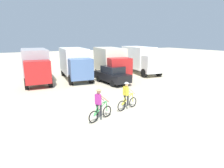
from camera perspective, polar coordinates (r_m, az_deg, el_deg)
ground_plane at (r=11.42m, az=13.41°, el=-9.79°), size 120.00×120.00×0.00m
box_truck_grey_hauler at (r=20.99m, az=-21.91°, el=5.55°), size 2.79×6.89×3.35m
box_truck_white_box at (r=21.53m, az=-11.08°, el=6.45°), size 3.03×6.95×3.35m
box_truck_cream_rv at (r=21.90m, az=-0.42°, el=6.82°), size 3.37×7.03×3.35m
box_truck_avon_van at (r=24.97m, az=8.46°, el=7.51°), size 3.13×6.98×3.35m
sedan_parked at (r=19.09m, az=0.07°, el=2.80°), size 2.20×4.37×1.76m
cyclist_orange_shirt at (r=10.53m, az=-3.74°, el=-6.49°), size 1.65×0.73×1.82m
cyclist_cowboy_hat at (r=12.13m, az=4.45°, el=-3.78°), size 1.69×0.61×1.82m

